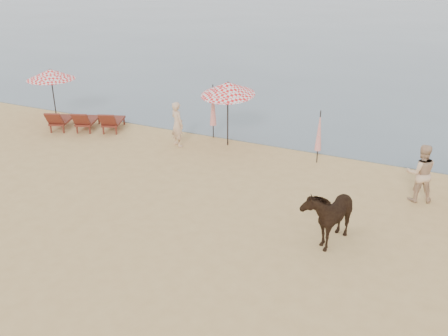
{
  "coord_description": "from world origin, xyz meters",
  "views": [
    {
      "loc": [
        5.78,
        -7.38,
        7.09
      ],
      "look_at": [
        0.0,
        5.0,
        1.1
      ],
      "focal_mm": 40.0,
      "sensor_mm": 36.0,
      "label": 1
    }
  ],
  "objects_px": {
    "lounger_cluster_left": "(86,120)",
    "umbrella_open_left_b": "(228,88)",
    "umbrella_closed_right": "(319,131)",
    "cow": "(330,213)",
    "beachgoer_left": "(177,124)",
    "umbrella_open_left_a": "(51,74)",
    "beachgoer_right_a": "(420,173)",
    "umbrella_closed_left": "(213,105)"
  },
  "relations": [
    {
      "from": "umbrella_open_left_a",
      "to": "cow",
      "type": "relative_size",
      "value": 1.27
    },
    {
      "from": "cow",
      "to": "beachgoer_right_a",
      "type": "relative_size",
      "value": 1.02
    },
    {
      "from": "lounger_cluster_left",
      "to": "beachgoer_right_a",
      "type": "bearing_deg",
      "value": -24.4
    },
    {
      "from": "lounger_cluster_left",
      "to": "umbrella_closed_left",
      "type": "bearing_deg",
      "value": -4.72
    },
    {
      "from": "umbrella_open_left_a",
      "to": "cow",
      "type": "bearing_deg",
      "value": -10.64
    },
    {
      "from": "umbrella_closed_left",
      "to": "cow",
      "type": "xyz_separation_m",
      "value": [
        6.22,
        -5.76,
        -0.58
      ]
    },
    {
      "from": "umbrella_open_left_b",
      "to": "umbrella_closed_left",
      "type": "xyz_separation_m",
      "value": [
        -0.89,
        0.53,
        -0.92
      ]
    },
    {
      "from": "lounger_cluster_left",
      "to": "umbrella_closed_right",
      "type": "distance_m",
      "value": 9.91
    },
    {
      "from": "lounger_cluster_left",
      "to": "umbrella_open_left_b",
      "type": "height_order",
      "value": "umbrella_open_left_b"
    },
    {
      "from": "cow",
      "to": "umbrella_open_left_b",
      "type": "bearing_deg",
      "value": 147.74
    },
    {
      "from": "lounger_cluster_left",
      "to": "beachgoer_right_a",
      "type": "height_order",
      "value": "beachgoer_right_a"
    },
    {
      "from": "beachgoer_left",
      "to": "umbrella_open_left_b",
      "type": "bearing_deg",
      "value": -123.42
    },
    {
      "from": "umbrella_open_left_b",
      "to": "umbrella_closed_right",
      "type": "xyz_separation_m",
      "value": [
        3.67,
        -0.24,
        -1.08
      ]
    },
    {
      "from": "umbrella_closed_left",
      "to": "beachgoer_right_a",
      "type": "relative_size",
      "value": 1.21
    },
    {
      "from": "umbrella_closed_left",
      "to": "beachgoer_right_a",
      "type": "bearing_deg",
      "value": -16.31
    },
    {
      "from": "beachgoer_right_a",
      "to": "umbrella_closed_right",
      "type": "bearing_deg",
      "value": -42.65
    },
    {
      "from": "umbrella_closed_left",
      "to": "beachgoer_left",
      "type": "relative_size",
      "value": 1.24
    },
    {
      "from": "umbrella_open_left_a",
      "to": "beachgoer_right_a",
      "type": "bearing_deg",
      "value": 3.57
    },
    {
      "from": "umbrella_closed_left",
      "to": "beachgoer_left",
      "type": "height_order",
      "value": "umbrella_closed_left"
    },
    {
      "from": "umbrella_closed_left",
      "to": "umbrella_closed_right",
      "type": "xyz_separation_m",
      "value": [
        4.57,
        -0.77,
        -0.15
      ]
    },
    {
      "from": "umbrella_closed_right",
      "to": "umbrella_closed_left",
      "type": "bearing_deg",
      "value": 170.43
    },
    {
      "from": "umbrella_closed_left",
      "to": "cow",
      "type": "distance_m",
      "value": 8.5
    },
    {
      "from": "lounger_cluster_left",
      "to": "umbrella_open_left_a",
      "type": "bearing_deg",
      "value": 146.38
    },
    {
      "from": "lounger_cluster_left",
      "to": "umbrella_open_left_b",
      "type": "bearing_deg",
      "value": -11.7
    },
    {
      "from": "umbrella_open_left_b",
      "to": "beachgoer_right_a",
      "type": "relative_size",
      "value": 1.44
    },
    {
      "from": "beachgoer_left",
      "to": "beachgoer_right_a",
      "type": "relative_size",
      "value": 0.97
    },
    {
      "from": "umbrella_closed_right",
      "to": "cow",
      "type": "distance_m",
      "value": 5.28
    },
    {
      "from": "lounger_cluster_left",
      "to": "umbrella_closed_left",
      "type": "relative_size",
      "value": 1.51
    },
    {
      "from": "umbrella_open_left_a",
      "to": "beachgoer_left",
      "type": "height_order",
      "value": "umbrella_open_left_a"
    },
    {
      "from": "lounger_cluster_left",
      "to": "cow",
      "type": "height_order",
      "value": "cow"
    },
    {
      "from": "umbrella_open_left_a",
      "to": "cow",
      "type": "height_order",
      "value": "umbrella_open_left_a"
    },
    {
      "from": "umbrella_open_left_a",
      "to": "umbrella_closed_right",
      "type": "height_order",
      "value": "umbrella_open_left_a"
    },
    {
      "from": "umbrella_open_left_a",
      "to": "umbrella_closed_left",
      "type": "distance_m",
      "value": 7.48
    },
    {
      "from": "beachgoer_left",
      "to": "umbrella_closed_right",
      "type": "bearing_deg",
      "value": -143.55
    },
    {
      "from": "umbrella_open_left_b",
      "to": "cow",
      "type": "distance_m",
      "value": 7.62
    },
    {
      "from": "umbrella_open_left_b",
      "to": "beachgoer_right_a",
      "type": "bearing_deg",
      "value": -8.5
    },
    {
      "from": "umbrella_closed_right",
      "to": "beachgoer_left",
      "type": "relative_size",
      "value": 1.1
    },
    {
      "from": "cow",
      "to": "umbrella_closed_right",
      "type": "bearing_deg",
      "value": 120.54
    },
    {
      "from": "beachgoer_left",
      "to": "beachgoer_right_a",
      "type": "xyz_separation_m",
      "value": [
        9.0,
        -0.96,
        0.03
      ]
    },
    {
      "from": "umbrella_open_left_a",
      "to": "umbrella_closed_left",
      "type": "bearing_deg",
      "value": 16.52
    },
    {
      "from": "umbrella_closed_left",
      "to": "beachgoer_left",
      "type": "distance_m",
      "value": 1.72
    },
    {
      "from": "lounger_cluster_left",
      "to": "umbrella_closed_left",
      "type": "height_order",
      "value": "umbrella_closed_left"
    }
  ]
}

